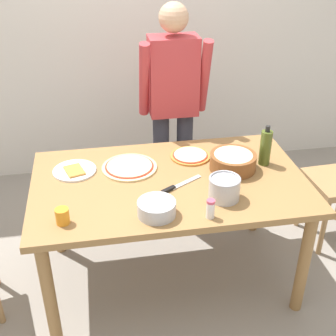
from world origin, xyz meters
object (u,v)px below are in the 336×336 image
at_px(pizza_cooked_on_tray, 190,156).
at_px(mixing_bowl_steel, 157,208).
at_px(chef_knife, 177,186).
at_px(pizza_raw_on_board, 129,167).
at_px(olive_oil_bottle, 265,147).
at_px(cup_orange, 62,216).
at_px(dining_table, 169,193).
at_px(salt_shaker, 210,209).
at_px(person_cook, 173,101).
at_px(popcorn_bowl, 233,160).
at_px(steel_pot, 224,188).
at_px(plate_with_slice, 75,171).

xyz_separation_m(pizza_cooked_on_tray, mixing_bowl_steel, (-0.31, -0.58, 0.03)).
bearing_deg(chef_knife, pizza_raw_on_board, 133.39).
distance_m(olive_oil_bottle, cup_orange, 1.28).
height_order(dining_table, pizza_cooked_on_tray, pizza_cooked_on_tray).
bearing_deg(dining_table, mixing_bowl_steel, -111.01).
distance_m(pizza_cooked_on_tray, salt_shaker, 0.65).
relative_size(person_cook, popcorn_bowl, 5.79).
relative_size(dining_table, cup_orange, 18.82).
xyz_separation_m(pizza_cooked_on_tray, cup_orange, (-0.78, -0.57, 0.03)).
distance_m(pizza_raw_on_board, mixing_bowl_steel, 0.51).
bearing_deg(olive_oil_bottle, dining_table, -171.98).
relative_size(pizza_raw_on_board, popcorn_bowl, 1.20).
height_order(person_cook, olive_oil_bottle, person_cook).
bearing_deg(person_cook, mixing_bowl_steel, -104.88).
bearing_deg(salt_shaker, chef_knife, 109.90).
height_order(dining_table, chef_knife, chef_knife).
relative_size(pizza_raw_on_board, steel_pot, 1.94).
relative_size(person_cook, plate_with_slice, 6.23).
bearing_deg(popcorn_bowl, olive_oil_bottle, 7.85).
height_order(person_cook, steel_pot, person_cook).
xyz_separation_m(dining_table, steel_pot, (0.26, -0.24, 0.16)).
bearing_deg(cup_orange, popcorn_bowl, 20.50).
bearing_deg(salt_shaker, dining_table, 109.38).
bearing_deg(mixing_bowl_steel, plate_with_slice, 129.13).
xyz_separation_m(pizza_raw_on_board, pizza_cooked_on_tray, (0.40, 0.08, 0.00)).
distance_m(dining_table, popcorn_bowl, 0.43).
xyz_separation_m(plate_with_slice, mixing_bowl_steel, (0.42, -0.52, 0.03)).
distance_m(pizza_raw_on_board, pizza_cooked_on_tray, 0.40).
xyz_separation_m(olive_oil_bottle, salt_shaker, (-0.47, -0.49, -0.06)).
height_order(mixing_bowl_steel, steel_pot, steel_pot).
relative_size(person_cook, chef_knife, 6.17).
bearing_deg(pizza_cooked_on_tray, steel_pot, -80.76).
xyz_separation_m(mixing_bowl_steel, cup_orange, (-0.48, 0.01, 0.00)).
xyz_separation_m(mixing_bowl_steel, steel_pot, (0.38, 0.09, 0.03)).
bearing_deg(pizza_raw_on_board, olive_oil_bottle, -5.96).
relative_size(popcorn_bowl, chef_knife, 1.07).
bearing_deg(salt_shaker, person_cook, 88.92).
relative_size(dining_table, plate_with_slice, 6.15).
relative_size(dining_table, popcorn_bowl, 5.71).
distance_m(mixing_bowl_steel, olive_oil_bottle, 0.85).
relative_size(person_cook, cup_orange, 19.06).
height_order(dining_table, person_cook, person_cook).
distance_m(pizza_raw_on_board, steel_pot, 0.63).
bearing_deg(pizza_cooked_on_tray, olive_oil_bottle, -20.69).
distance_m(person_cook, plate_with_slice, 0.92).
relative_size(steel_pot, chef_knife, 0.66).
xyz_separation_m(popcorn_bowl, olive_oil_bottle, (0.21, 0.03, 0.05)).
distance_m(pizza_raw_on_board, olive_oil_bottle, 0.84).
xyz_separation_m(pizza_cooked_on_tray, popcorn_bowl, (0.22, -0.19, 0.05)).
height_order(pizza_cooked_on_tray, olive_oil_bottle, olive_oil_bottle).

